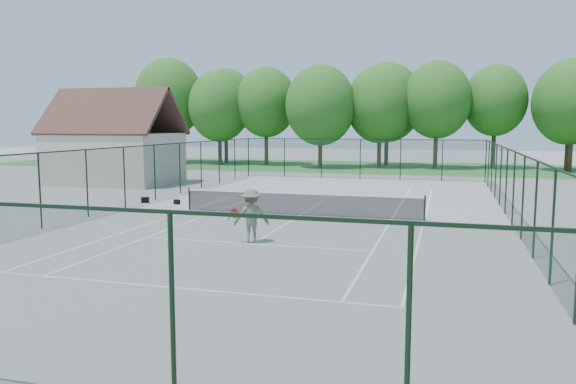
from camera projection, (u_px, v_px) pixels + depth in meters
name	position (u px, v px, depth m)	size (l,w,h in m)	color
ground	(300.00, 215.00, 25.47)	(140.00, 140.00, 0.00)	gray
grass_far	(379.00, 167.00, 54.12)	(80.00, 16.00, 0.01)	#367833
court_lines	(300.00, 215.00, 25.47)	(11.05, 23.85, 0.01)	white
tennis_net	(300.00, 203.00, 25.40)	(11.08, 0.08, 1.10)	black
fence_enclosure	(300.00, 181.00, 25.29)	(18.05, 36.05, 3.02)	#1D3C27
utility_building	(114.00, 139.00, 39.00)	(8.60, 6.27, 6.63)	beige
tree_line_far	(380.00, 105.00, 53.40)	(39.40, 6.40, 9.70)	#432F1F
sports_bag_a	(145.00, 200.00, 29.52)	(0.38, 0.23, 0.30)	black
sports_bag_b	(177.00, 202.00, 28.99)	(0.32, 0.20, 0.25)	black
tennis_player	(251.00, 216.00, 19.48)	(1.81, 1.13, 1.90)	#595F46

